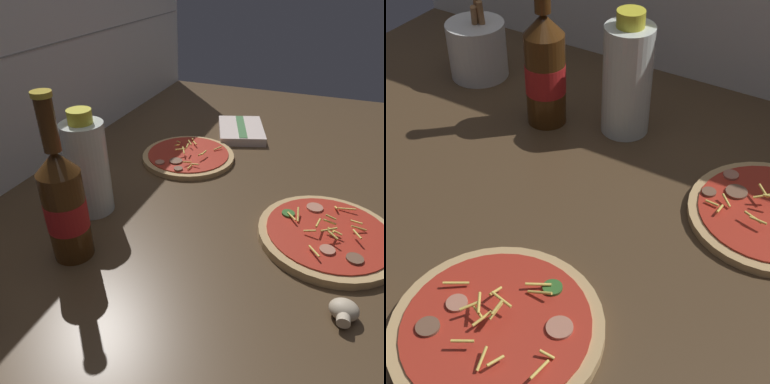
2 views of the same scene
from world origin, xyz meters
The scene contains 6 objects.
counter_slab centered at (0.00, 0.00, 1.25)cm, with size 160.00×90.00×2.50cm.
pizza_near centered at (-9.48, -23.26, 3.46)cm, with size 25.58×25.58×5.29cm.
pizza_far centered at (12.10, 13.17, 3.28)cm, with size 23.77×23.77×4.17cm.
beer_bottle centered at (-29.65, 18.15, 12.94)cm, with size 6.97×6.97×29.05cm.
oil_bottle centered at (-16.58, 22.79, 12.40)cm, with size 8.23×8.23×21.53cm.
utensil_crock centered at (-50.05, 25.01, 8.08)cm, with size 11.25×11.25×16.77cm.
Camera 2 is at (20.50, -54.64, 60.55)cm, focal length 55.00 mm.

